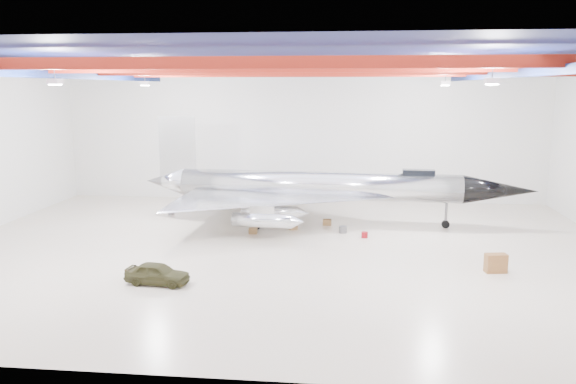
# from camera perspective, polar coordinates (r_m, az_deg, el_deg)

# --- Properties ---
(floor) EXTENTS (40.00, 40.00, 0.00)m
(floor) POSITION_cam_1_polar(r_m,az_deg,el_deg) (33.25, -0.75, -5.88)
(floor) COLOR beige
(floor) RESTS_ON ground
(wall_back) EXTENTS (40.00, 0.00, 40.00)m
(wall_back) POSITION_cam_1_polar(r_m,az_deg,el_deg) (46.98, 1.39, 5.79)
(wall_back) COLOR silver
(wall_back) RESTS_ON floor
(ceiling) EXTENTS (40.00, 40.00, 0.00)m
(ceiling) POSITION_cam_1_polar(r_m,az_deg,el_deg) (31.92, -0.80, 13.41)
(ceiling) COLOR #0A0F38
(ceiling) RESTS_ON wall_back
(ceiling_structure) EXTENTS (39.50, 29.50, 1.08)m
(ceiling_structure) POSITION_cam_1_polar(r_m,az_deg,el_deg) (31.90, -0.80, 12.20)
(ceiling_structure) COLOR maroon
(ceiling_structure) RESTS_ON ceiling
(jet_aircraft) EXTENTS (27.19, 16.33, 7.41)m
(jet_aircraft) POSITION_cam_1_polar(r_m,az_deg,el_deg) (39.12, 3.01, 0.27)
(jet_aircraft) COLOR silver
(jet_aircraft) RESTS_ON floor
(jeep) EXTENTS (3.26, 1.61, 1.07)m
(jeep) POSITION_cam_1_polar(r_m,az_deg,el_deg) (28.23, -13.13, -8.06)
(jeep) COLOR #38361C
(jeep) RESTS_ON floor
(desk) EXTENTS (1.15, 0.71, 0.99)m
(desk) POSITION_cam_1_polar(r_m,az_deg,el_deg) (31.08, 20.36, -6.80)
(desk) COLOR brown
(desk) RESTS_ON floor
(crate_ply) EXTENTS (0.57, 0.46, 0.38)m
(crate_ply) POSITION_cam_1_polar(r_m,az_deg,el_deg) (36.85, -3.57, -3.95)
(crate_ply) COLOR olive
(crate_ply) RESTS_ON floor
(toolbox_red) EXTENTS (0.43, 0.36, 0.28)m
(toolbox_red) POSITION_cam_1_polar(r_m,az_deg,el_deg) (40.74, -5.23, -2.63)
(toolbox_red) COLOR maroon
(toolbox_red) RESTS_ON floor
(engine_drum) EXTENTS (0.51, 0.51, 0.46)m
(engine_drum) POSITION_cam_1_polar(r_m,az_deg,el_deg) (37.11, 5.60, -3.82)
(engine_drum) COLOR #59595B
(engine_drum) RESTS_ON floor
(parts_bin) EXTENTS (0.59, 0.48, 0.40)m
(parts_bin) POSITION_cam_1_polar(r_m,az_deg,el_deg) (39.11, 3.99, -3.08)
(parts_bin) COLOR olive
(parts_bin) RESTS_ON floor
(crate_small) EXTENTS (0.40, 0.33, 0.27)m
(crate_small) POSITION_cam_1_polar(r_m,az_deg,el_deg) (43.06, -11.80, -2.10)
(crate_small) COLOR #59595B
(crate_small) RESTS_ON floor
(tool_chest) EXTENTS (0.54, 0.54, 0.37)m
(tool_chest) POSITION_cam_1_polar(r_m,az_deg,el_deg) (36.14, 7.79, -4.33)
(tool_chest) COLOR maroon
(tool_chest) RESTS_ON floor
(oil_barrel) EXTENTS (0.67, 0.61, 0.39)m
(oil_barrel) POSITION_cam_1_polar(r_m,az_deg,el_deg) (37.84, 0.51, -3.54)
(oil_barrel) COLOR olive
(oil_barrel) RESTS_ON floor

